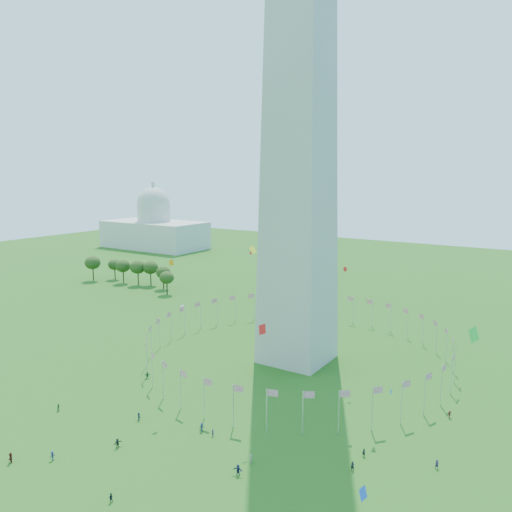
# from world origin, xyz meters

# --- Properties ---
(ground) EXTENTS (600.00, 600.00, 0.00)m
(ground) POSITION_xyz_m (0.00, 0.00, 0.00)
(ground) COLOR #1C4F12
(ground) RESTS_ON ground
(washington_monument) EXTENTS (16.80, 16.80, 169.00)m
(washington_monument) POSITION_xyz_m (0.00, 50.00, 84.50)
(washington_monument) COLOR #B7B1A2
(washington_monument) RESTS_ON ground
(flag_ring) EXTENTS (80.24, 80.24, 9.00)m
(flag_ring) POSITION_xyz_m (-0.00, 50.00, 4.50)
(flag_ring) COLOR silver
(flag_ring) RESTS_ON ground
(capitol_building) EXTENTS (70.00, 35.00, 46.00)m
(capitol_building) POSITION_xyz_m (-180.00, 180.00, 23.00)
(capitol_building) COLOR beige
(capitol_building) RESTS_ON ground
(crowd) EXTENTS (90.15, 76.19, 1.93)m
(crowd) POSITION_xyz_m (10.75, -5.49, 0.88)
(crowd) COLOR #173B1F
(crowd) RESTS_ON ground
(kites_aloft) EXTENTS (101.76, 80.26, 30.53)m
(kites_aloft) POSITION_xyz_m (12.88, 21.83, 21.21)
(kites_aloft) COLOR red
(kites_aloft) RESTS_ON ground
(tree_line_west) EXTENTS (55.12, 15.38, 11.41)m
(tree_line_west) POSITION_xyz_m (-106.82, 90.91, 5.31)
(tree_line_west) COLOR #34531B
(tree_line_west) RESTS_ON ground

